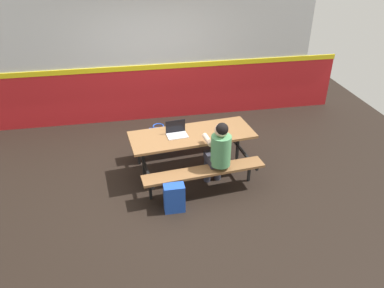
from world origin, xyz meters
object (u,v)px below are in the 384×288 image
(picnic_table_main, at_px, (192,143))
(tote_bag_bright, at_px, (159,137))
(backpack_dark, at_px, (174,198))
(student_nearer, at_px, (219,150))
(laptop_silver, at_px, (177,132))

(picnic_table_main, bearing_deg, tote_bag_bright, 114.68)
(picnic_table_main, bearing_deg, backpack_dark, -115.03)
(picnic_table_main, relative_size, student_nearer, 1.70)
(tote_bag_bright, bearing_deg, backpack_dark, -89.27)
(laptop_silver, xyz_separation_m, tote_bag_bright, (-0.20, 0.97, -0.59))
(student_nearer, bearing_deg, laptop_silver, 136.40)
(picnic_table_main, relative_size, tote_bag_bright, 4.78)
(picnic_table_main, xyz_separation_m, tote_bag_bright, (-0.45, 0.98, -0.38))
(laptop_silver, height_order, tote_bag_bright, laptop_silver)
(picnic_table_main, height_order, student_nearer, student_nearer)
(student_nearer, bearing_deg, backpack_dark, -152.23)
(student_nearer, xyz_separation_m, laptop_silver, (-0.56, 0.54, 0.08))
(backpack_dark, bearing_deg, picnic_table_main, 64.97)
(student_nearer, height_order, backpack_dark, student_nearer)
(picnic_table_main, height_order, tote_bag_bright, picnic_table_main)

